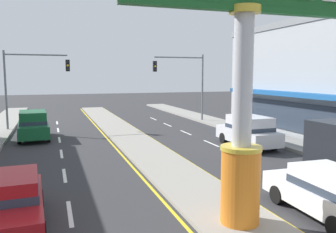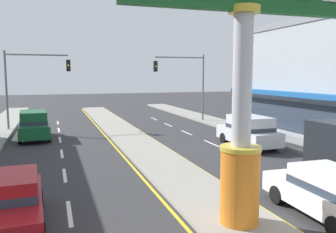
# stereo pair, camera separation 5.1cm
# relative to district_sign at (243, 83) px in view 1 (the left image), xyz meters

# --- Properties ---
(median_strip) EXTENTS (2.56, 52.00, 0.14)m
(median_strip) POSITION_rel_district_sign_xyz_m (0.00, 11.38, -4.05)
(median_strip) COLOR gray
(median_strip) RESTS_ON ground
(sidewalk_right) EXTENTS (2.47, 60.00, 0.18)m
(sidewalk_right) POSITION_rel_district_sign_xyz_m (9.12, 9.38, -4.03)
(sidewalk_right) COLOR gray
(sidewalk_right) RESTS_ON ground
(lane_markings) EXTENTS (9.30, 52.00, 0.01)m
(lane_markings) POSITION_rel_district_sign_xyz_m (0.00, 10.03, -4.12)
(lane_markings) COLOR silver
(lane_markings) RESTS_ON ground
(district_sign) EXTENTS (7.43, 1.16, 7.36)m
(district_sign) POSITION_rel_district_sign_xyz_m (0.00, 0.00, 0.00)
(district_sign) COLOR orange
(district_sign) RESTS_ON median_strip
(traffic_light_left_side) EXTENTS (4.86, 0.46, 6.20)m
(traffic_light_left_side) POSITION_rel_district_sign_xyz_m (-6.52, 20.69, 0.13)
(traffic_light_left_side) COLOR slate
(traffic_light_left_side) RESTS_ON ground
(traffic_light_right_side) EXTENTS (4.86, 0.46, 6.20)m
(traffic_light_right_side) POSITION_rel_district_sign_xyz_m (6.52, 20.99, 0.13)
(traffic_light_right_side) COLOR slate
(traffic_light_right_side) RESTS_ON ground
(suv_far_right_lane) EXTENTS (2.02, 4.63, 1.90)m
(suv_far_right_lane) POSITION_rel_district_sign_xyz_m (6.23, 9.70, -3.14)
(suv_far_right_lane) COLOR silver
(suv_far_right_lane) RESTS_ON ground
(sedan_near_left_lane) EXTENTS (1.99, 4.38, 1.53)m
(sedan_near_left_lane) POSITION_rel_district_sign_xyz_m (-6.23, 1.99, -3.33)
(sedan_near_left_lane) COLOR maroon
(sedan_near_left_lane) RESTS_ON ground
(suv_mid_left_lane) EXTENTS (2.18, 4.71, 1.90)m
(suv_mid_left_lane) POSITION_rel_district_sign_xyz_m (-6.24, 16.61, -3.14)
(suv_mid_left_lane) COLOR #14562D
(suv_mid_left_lane) RESTS_ON ground
(sedan_far_left_oncoming) EXTENTS (1.94, 4.35, 1.53)m
(sedan_far_left_oncoming) POSITION_rel_district_sign_xyz_m (2.93, -0.21, -3.33)
(sedan_far_left_oncoming) COLOR white
(sedan_far_left_oncoming) RESTS_ON ground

